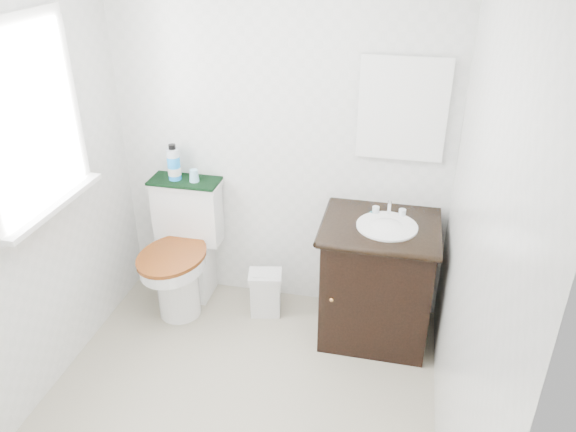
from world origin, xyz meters
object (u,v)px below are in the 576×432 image
at_px(vanity, 378,278).
at_px(cup, 194,176).
at_px(toilet, 184,255).
at_px(mouthwash_bottle, 174,163).
at_px(trash_bin, 265,293).

distance_m(vanity, cup, 1.37).
bearing_deg(cup, toilet, -122.15).
bearing_deg(mouthwash_bottle, cup, -2.62).
height_order(toilet, vanity, vanity).
height_order(trash_bin, cup, cup).
relative_size(toilet, vanity, 0.96).
height_order(vanity, trash_bin, vanity).
distance_m(trash_bin, cup, 0.94).
height_order(vanity, cup, cup).
distance_m(toilet, trash_bin, 0.62).
height_order(mouthwash_bottle, cup, mouthwash_bottle).
xyz_separation_m(vanity, trash_bin, (-0.75, 0.05, -0.27)).
relative_size(vanity, cup, 11.18).
height_order(vanity, mouthwash_bottle, mouthwash_bottle).
bearing_deg(trash_bin, toilet, 179.08).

